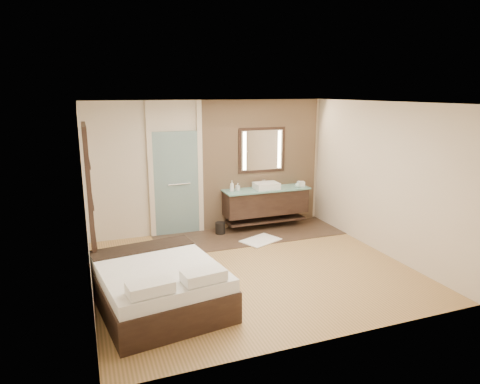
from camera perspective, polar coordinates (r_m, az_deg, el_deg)
name	(u,v)px	position (r m, az deg, el deg)	size (l,w,h in m)	color
floor	(251,269)	(7.20, 1.54, -10.17)	(5.00, 5.00, 0.00)	olive
tile_strip	(249,235)	(8.79, 1.25, -5.69)	(3.80, 1.30, 0.01)	#37281E
stone_wall	(261,164)	(9.20, 2.79, 3.79)	(2.60, 0.08, 2.70)	tan
vanity	(266,202)	(9.09, 3.46, -1.28)	(1.85, 0.55, 0.88)	black
mirror_unit	(262,150)	(9.10, 2.94, 5.60)	(1.06, 0.04, 0.96)	black
frosted_door	(176,179)	(8.67, -8.52, 1.70)	(1.10, 0.12, 2.70)	#ABD9D9
shoji_partition	(90,203)	(6.92, -19.35, -1.33)	(0.06, 1.20, 2.40)	black
bed	(159,285)	(6.04, -10.77, -12.05)	(1.79, 2.12, 0.74)	black
bath_mat	(261,240)	(8.44, 2.77, -6.45)	(0.72, 0.50, 0.02)	white
waste_bin	(220,228)	(8.80, -2.65, -4.85)	(0.20, 0.20, 0.25)	black
tissue_box	(301,184)	(9.34, 8.19, 1.10)	(0.12, 0.12, 0.10)	white
soap_bottle_a	(232,186)	(8.72, -1.09, 0.79)	(0.09, 0.09, 0.22)	white
soap_bottle_b	(238,187)	(8.83, -0.32, 0.71)	(0.07, 0.07, 0.15)	#B2B2B2
soap_bottle_c	(297,185)	(9.16, 7.66, 1.00)	(0.10, 0.10, 0.13)	silver
cup	(299,183)	(9.42, 7.92, 1.18)	(0.11, 0.11, 0.09)	silver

